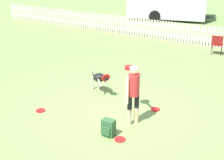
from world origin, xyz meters
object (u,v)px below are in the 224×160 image
(frisbee_near_dog, at_px, (120,139))
(folding_chair_center, at_px, (217,43))
(leaping_dog, at_px, (100,78))
(frisbee_near_handler, at_px, (41,111))
(frisbee_midfield, at_px, (155,109))
(backpack_on_grass, at_px, (108,128))
(handler_person, at_px, (133,88))

(frisbee_near_dog, xyz_separation_m, folding_chair_center, (0.35, 7.55, 0.49))
(leaping_dog, distance_m, frisbee_near_handler, 2.01)
(frisbee_midfield, distance_m, folding_chair_center, 5.80)
(leaping_dog, bearing_deg, frisbee_near_handler, 10.78)
(frisbee_near_dog, bearing_deg, frisbee_near_handler, 177.20)
(backpack_on_grass, bearing_deg, frisbee_midfield, 75.77)
(frisbee_midfield, height_order, folding_chair_center, folding_chair_center)
(frisbee_near_dog, height_order, folding_chair_center, folding_chair_center)
(frisbee_near_handler, distance_m, frisbee_near_dog, 2.54)
(handler_person, relative_size, frisbee_near_handler, 6.05)
(handler_person, relative_size, leaping_dog, 1.46)
(frisbee_midfield, bearing_deg, folding_chair_center, 87.64)
(frisbee_near_handler, bearing_deg, backpack_on_grass, -2.55)
(handler_person, xyz_separation_m, backpack_on_grass, (-0.21, -0.82, -0.76))
(frisbee_near_handler, bearing_deg, frisbee_midfield, 31.87)
(frisbee_near_handler, bearing_deg, leaping_dog, 67.27)
(frisbee_midfield, height_order, backpack_on_grass, backpack_on_grass)
(handler_person, height_order, backpack_on_grass, handler_person)
(frisbee_near_dog, bearing_deg, frisbee_midfield, 86.23)
(frisbee_midfield, xyz_separation_m, folding_chair_center, (0.24, 5.78, 0.49))
(frisbee_midfield, relative_size, backpack_on_grass, 0.62)
(frisbee_near_handler, relative_size, frisbee_near_dog, 1.00)
(backpack_on_grass, relative_size, folding_chair_center, 0.49)
(frisbee_near_dog, distance_m, folding_chair_center, 7.57)
(leaping_dog, distance_m, frisbee_near_dog, 2.67)
(leaping_dog, height_order, frisbee_near_handler, leaping_dog)
(backpack_on_grass, distance_m, folding_chair_center, 7.56)
(backpack_on_grass, xyz_separation_m, folding_chair_center, (0.68, 7.52, 0.30))
(handler_person, relative_size, backpack_on_grass, 3.75)
(handler_person, bearing_deg, frisbee_midfield, 19.37)
(leaping_dog, height_order, frisbee_near_dog, leaping_dog)
(leaping_dog, distance_m, frisbee_midfield, 1.96)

